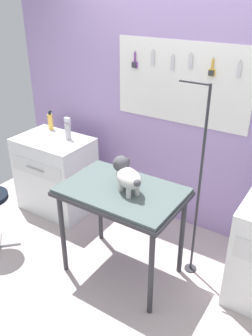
# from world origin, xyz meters

# --- Properties ---
(ground) EXTENTS (4.40, 4.00, 0.04)m
(ground) POSITION_xyz_m (0.00, 0.00, -0.02)
(ground) COLOR #B8AAA7
(rear_wall_panel) EXTENTS (4.00, 0.11, 2.30)m
(rear_wall_panel) POSITION_xyz_m (0.01, 1.28, 1.16)
(rear_wall_panel) COLOR #A689C5
(rear_wall_panel) RESTS_ON ground
(grooming_table) EXTENTS (1.00, 0.67, 0.87)m
(grooming_table) POSITION_xyz_m (0.01, 0.25, 0.78)
(grooming_table) COLOR #2D2D33
(grooming_table) RESTS_ON ground
(grooming_arm) EXTENTS (0.30, 0.11, 1.72)m
(grooming_arm) POSITION_xyz_m (0.53, 0.60, 0.81)
(grooming_arm) COLOR #2D2D33
(grooming_arm) RESTS_ON ground
(dog) EXTENTS (0.36, 0.27, 0.27)m
(dog) POSITION_xyz_m (0.06, 0.25, 1.01)
(dog) COLOR silver
(dog) RESTS_ON grooming_table
(counter_left) EXTENTS (0.80, 0.58, 0.87)m
(counter_left) POSITION_xyz_m (-1.20, 0.72, 0.43)
(counter_left) COLOR white
(counter_left) RESTS_ON ground
(spray_bottle_short) EXTENTS (0.07, 0.07, 0.24)m
(spray_bottle_short) POSITION_xyz_m (-1.04, 0.81, 0.97)
(spray_bottle_short) COLOR #AEAAAF
(spray_bottle_short) RESTS_ON counter_left
(shampoo_bottle) EXTENTS (0.06, 0.06, 0.22)m
(shampoo_bottle) POSITION_xyz_m (-1.41, 0.93, 0.96)
(shampoo_bottle) COLOR gold
(shampoo_bottle) RESTS_ON counter_left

